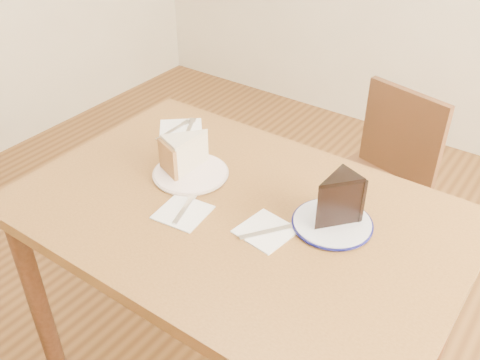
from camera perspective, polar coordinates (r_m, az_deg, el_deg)
name	(u,v)px	position (r m, az deg, el deg)	size (l,w,h in m)	color
table	(237,237)	(1.51, -0.34, -6.05)	(1.20, 0.80, 0.75)	#523416
chair_far	(375,185)	(2.13, 14.22, -0.48)	(0.48, 0.48, 0.80)	#371F10
plate_cream	(191,173)	(1.58, -5.28, 0.71)	(0.21, 0.21, 0.01)	white
plate_navy	(332,223)	(1.41, 9.81, -4.58)	(0.20, 0.20, 0.01)	white
carrot_cake	(189,153)	(1.58, -5.46, 2.94)	(0.09, 0.13, 0.09)	beige
chocolate_cake	(334,202)	(1.37, 9.97, -2.37)	(0.08, 0.12, 0.12)	black
napkin_cream	(183,212)	(1.44, -6.11, -3.45)	(0.13, 0.13, 0.00)	white
napkin_navy	(266,231)	(1.37, 2.77, -5.44)	(0.13, 0.13, 0.00)	white
napkin_spare	(181,129)	(1.82, -6.32, 5.40)	(0.14, 0.14, 0.00)	white
fork_cream	(185,208)	(1.45, -5.90, -3.02)	(0.01, 0.14, 0.00)	silver
knife_navy	(271,231)	(1.37, 3.31, -5.46)	(0.02, 0.17, 0.00)	silver
fork_spare	(189,129)	(1.81, -5.44, 5.48)	(0.01, 0.14, 0.00)	silver
knife_spare	(173,130)	(1.81, -7.13, 5.30)	(0.01, 0.16, 0.00)	silver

